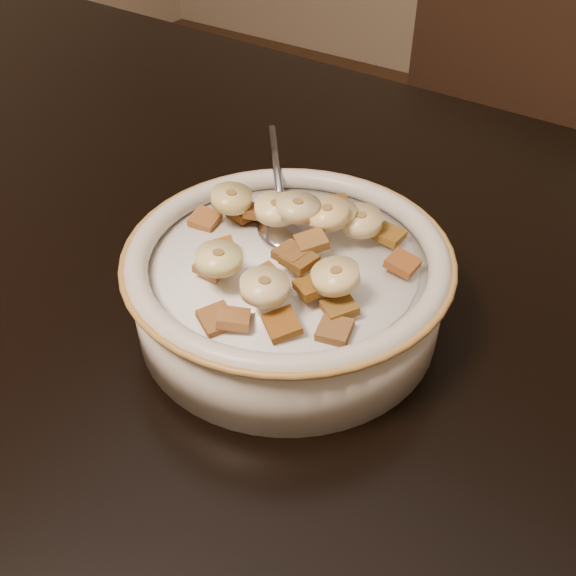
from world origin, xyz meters
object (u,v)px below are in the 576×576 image
Objects in this scene: cereal_bowl at (288,291)px; spoon at (284,229)px; chair at (436,222)px; table at (114,249)px.

spoon is at bearing 129.13° from cereal_bowl.
cereal_bowl is (0.10, -0.62, 0.33)m from chair.
spoon reaches higher than cereal_bowl.
cereal_bowl is at bearing 0.36° from table.
cereal_bowl is 0.05m from spoon.
chair reaches higher than spoon.
table is 1.56× the size of chair.
chair is (0.09, 0.61, -0.28)m from table.
chair is 4.04× the size of cereal_bowl.
chair is 0.71m from cereal_bowl.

